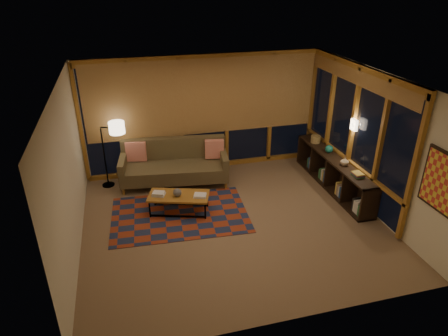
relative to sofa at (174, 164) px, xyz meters
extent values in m
cube|color=#886B4F|center=(0.82, -1.82, -0.47)|extent=(5.50, 5.00, 0.01)
cube|color=silver|center=(0.82, -1.82, 2.23)|extent=(5.50, 5.00, 0.01)
cube|color=beige|center=(0.82, 0.68, 0.88)|extent=(5.50, 0.01, 2.70)
cube|color=beige|center=(0.82, -4.32, 0.88)|extent=(5.50, 0.01, 2.70)
cube|color=beige|center=(-1.93, -1.82, 0.88)|extent=(0.01, 5.00, 2.70)
cube|color=beige|center=(3.57, -1.82, 0.88)|extent=(0.01, 5.00, 2.70)
cube|color=maroon|center=(-0.11, -1.32, -0.47)|extent=(2.72, 1.91, 0.01)
sphere|color=#272727|center=(-0.12, -1.26, 0.00)|extent=(0.17, 0.17, 0.16)
cylinder|color=tan|center=(3.29, -0.16, 0.32)|extent=(0.25, 0.25, 0.17)
sphere|color=#176B5D|center=(3.31, -0.77, 0.32)|extent=(0.22, 0.22, 0.17)
imported|color=tan|center=(3.31, -1.43, 0.32)|extent=(0.22, 0.22, 0.18)
camera|label=1|loc=(-0.95, -7.93, 3.80)|focal=32.00mm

